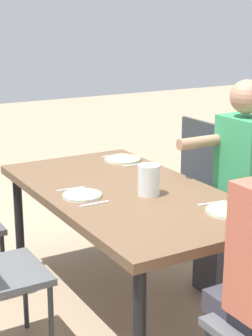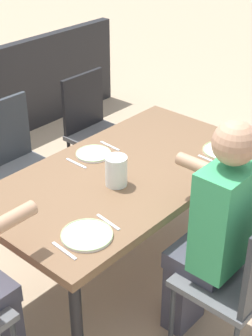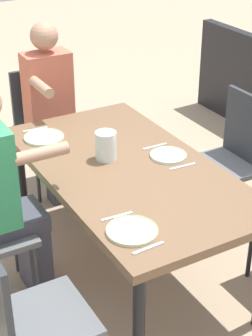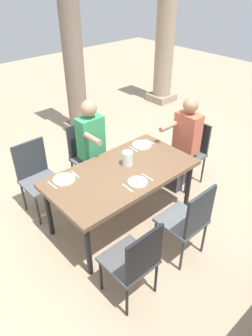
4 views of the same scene
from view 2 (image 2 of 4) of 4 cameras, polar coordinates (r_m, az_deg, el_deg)
ground_plane at (r=3.46m, az=-0.09°, el=-10.91°), size 16.00×16.00×0.00m
dining_table at (r=3.06m, az=-0.11°, el=-1.33°), size 1.75×0.94×0.74m
chair_west_south at (r=4.07m, az=-3.58°, el=4.79°), size 0.44×0.44×0.93m
chair_mid_north at (r=2.65m, az=12.87°, el=-11.70°), size 0.44×0.44×0.96m
chair_mid_south at (r=3.63m, az=-12.12°, el=0.99°), size 0.44×0.44×0.95m
diner_man_white at (r=2.60m, az=9.73°, el=-7.01°), size 0.35×0.49×1.35m
plate_0 at (r=3.28m, az=10.76°, el=1.94°), size 0.25×0.25×0.02m
fork_0 at (r=3.40m, az=12.10°, el=2.74°), size 0.02×0.17×0.01m
spoon_0 at (r=3.17m, az=9.31°, el=0.88°), size 0.03×0.17×0.01m
plate_1 at (r=3.19m, az=-3.66°, el=1.62°), size 0.22×0.22×0.02m
fork_1 at (r=3.29m, az=-1.82°, el=2.48°), size 0.03×0.17×0.01m
spoon_1 at (r=3.10m, az=-5.61°, el=0.52°), size 0.02×0.17×0.01m
plate_2 at (r=2.50m, az=-4.40°, el=-7.48°), size 0.26×0.26×0.02m
fork_2 at (r=2.59m, az=-2.03°, el=-6.07°), size 0.04×0.17×0.01m
spoon_2 at (r=2.43m, az=-6.94°, el=-9.18°), size 0.03×0.17×0.01m
water_pitcher at (r=2.85m, az=-1.10°, el=-0.49°), size 0.13×0.13×0.17m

